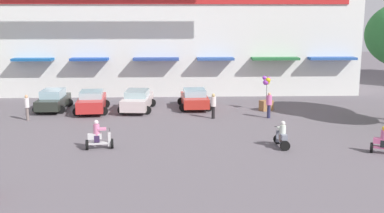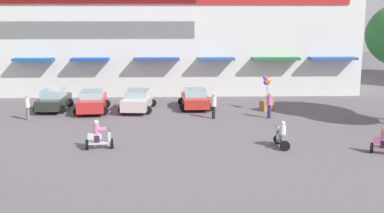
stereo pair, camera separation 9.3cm
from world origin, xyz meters
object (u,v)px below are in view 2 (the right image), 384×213
at_px(scooter_rider_8, 99,137).
at_px(balloon_vendor_cart, 267,96).
at_px(parked_car_1, 92,101).
at_px(parked_car_3, 195,99).
at_px(pedestrian_4, 27,106).
at_px(parked_car_0, 54,100).
at_px(scooter_rider_0, 282,137).
at_px(pedestrian_0, 269,104).
at_px(parked_car_2, 138,100).
at_px(pedestrian_2, 214,104).

height_order(scooter_rider_8, balloon_vendor_cart, balloon_vendor_cart).
xyz_separation_m(parked_car_1, scooter_rider_8, (1.98, -9.56, -0.13)).
xyz_separation_m(parked_car_3, balloon_vendor_cart, (5.20, -1.03, 0.32)).
distance_m(parked_car_1, scooter_rider_8, 9.76).
bearing_deg(pedestrian_4, parked_car_1, 34.18).
bearing_deg(pedestrian_4, parked_car_0, 75.15).
relative_size(scooter_rider_0, pedestrian_0, 0.84).
bearing_deg(pedestrian_4, balloon_vendor_cart, 8.88).
bearing_deg(parked_car_2, scooter_rider_8, -97.20).
bearing_deg(balloon_vendor_cart, pedestrian_4, -171.12).
distance_m(scooter_rider_0, balloon_vendor_cart, 9.67).
bearing_deg(pedestrian_4, pedestrian_0, 0.20).
height_order(parked_car_2, pedestrian_4, pedestrian_4).
bearing_deg(parked_car_3, pedestrian_0, -35.94).
xyz_separation_m(parked_car_0, scooter_rider_0, (14.55, -10.37, -0.17)).
distance_m(scooter_rider_8, pedestrian_4, 9.07).
height_order(parked_car_3, pedestrian_0, pedestrian_0).
distance_m(parked_car_3, scooter_rider_8, 11.90).
relative_size(parked_car_2, balloon_vendor_cart, 1.81).
relative_size(parked_car_0, parked_car_2, 0.91).
height_order(parked_car_2, scooter_rider_8, scooter_rider_8).
distance_m(parked_car_0, parked_car_1, 3.03).
distance_m(parked_car_1, pedestrian_0, 12.60).
distance_m(scooter_rider_8, pedestrian_0, 12.52).
distance_m(parked_car_3, balloon_vendor_cart, 5.31).
xyz_separation_m(parked_car_2, pedestrian_4, (-7.06, -2.97, 0.22)).
bearing_deg(pedestrian_4, parked_car_3, 17.73).
bearing_deg(scooter_rider_0, scooter_rider_8, 179.60).
relative_size(parked_car_3, scooter_rider_0, 2.72).
bearing_deg(pedestrian_0, parked_car_2, 162.26).
height_order(parked_car_1, scooter_rider_0, parked_car_1).
bearing_deg(scooter_rider_8, parked_car_0, 115.53).
bearing_deg(parked_car_0, scooter_rider_8, -64.47).
relative_size(parked_car_0, pedestrian_4, 2.42).
relative_size(parked_car_1, parked_car_2, 0.98).
distance_m(parked_car_0, parked_car_2, 6.18).
bearing_deg(parked_car_1, parked_car_0, 165.86).
bearing_deg(pedestrian_2, pedestrian_0, 0.06).
xyz_separation_m(parked_car_1, pedestrian_2, (8.57, -2.54, 0.20)).
height_order(pedestrian_0, pedestrian_2, pedestrian_0).
bearing_deg(parked_car_0, pedestrian_2, -15.91).
xyz_separation_m(parked_car_1, balloon_vendor_cart, (12.65, -0.02, 0.28)).
height_order(pedestrian_0, balloon_vendor_cart, balloon_vendor_cart).
distance_m(pedestrian_0, balloon_vendor_cart, 2.54).
distance_m(pedestrian_2, balloon_vendor_cart, 4.80).
height_order(scooter_rider_8, pedestrian_2, pedestrian_2).
xyz_separation_m(parked_car_2, scooter_rider_8, (-1.26, -9.93, -0.13)).
bearing_deg(scooter_rider_0, pedestrian_0, 84.14).
height_order(parked_car_3, pedestrian_4, pedestrian_4).
bearing_deg(scooter_rider_8, parked_car_2, 82.80).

